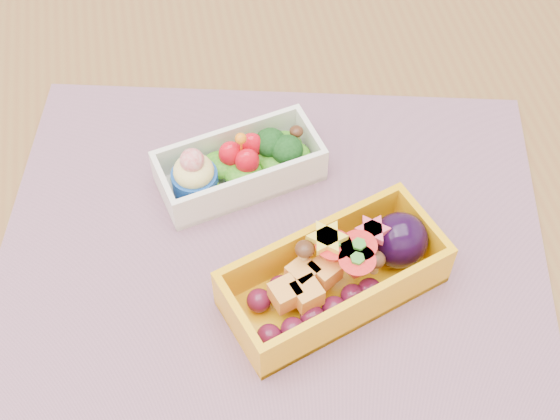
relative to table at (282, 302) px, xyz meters
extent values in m
cube|color=brown|center=(0.00, 0.00, 0.08)|extent=(1.20, 0.80, 0.04)
cube|color=gray|center=(-0.01, 0.01, 0.10)|extent=(0.54, 0.46, 0.00)
cube|color=white|center=(-0.02, 0.08, 0.12)|extent=(0.16, 0.10, 0.04)
ellipsoid|color=#61B124|center=(-0.02, 0.08, 0.12)|extent=(0.15, 0.08, 0.02)
cylinder|color=#15459E|center=(-0.07, 0.07, 0.12)|extent=(0.04, 0.04, 0.03)
sphere|color=red|center=(-0.07, 0.07, 0.15)|extent=(0.02, 0.02, 0.02)
ellipsoid|color=red|center=(-0.03, 0.08, 0.13)|extent=(0.02, 0.02, 0.03)
ellipsoid|color=red|center=(-0.02, 0.07, 0.13)|extent=(0.02, 0.02, 0.03)
ellipsoid|color=red|center=(-0.01, 0.09, 0.13)|extent=(0.02, 0.02, 0.03)
sphere|color=orange|center=(-0.02, 0.08, 0.16)|extent=(0.01, 0.01, 0.01)
ellipsoid|color=black|center=(0.01, 0.09, 0.13)|extent=(0.03, 0.03, 0.02)
ellipsoid|color=black|center=(0.02, 0.08, 0.13)|extent=(0.03, 0.03, 0.02)
ellipsoid|color=#3F2111|center=(0.03, 0.10, 0.14)|extent=(0.01, 0.01, 0.01)
cube|color=#F2A60C|center=(0.03, -0.05, 0.13)|extent=(0.20, 0.13, 0.05)
ellipsoid|color=#530F29|center=(0.00, -0.07, 0.12)|extent=(0.11, 0.08, 0.02)
cube|color=orange|center=(0.01, -0.06, 0.13)|extent=(0.06, 0.05, 0.02)
cone|color=red|center=(0.03, -0.04, 0.14)|extent=(0.04, 0.04, 0.03)
cone|color=red|center=(0.05, -0.05, 0.14)|extent=(0.04, 0.04, 0.03)
cone|color=red|center=(0.05, -0.06, 0.14)|extent=(0.04, 0.04, 0.03)
cylinder|color=yellow|center=(0.03, -0.04, 0.16)|extent=(0.03, 0.03, 0.01)
cylinder|color=#E53F5B|center=(0.07, -0.03, 0.15)|extent=(0.03, 0.03, 0.01)
ellipsoid|color=#3F2111|center=(0.01, -0.04, 0.14)|extent=(0.02, 0.02, 0.01)
ellipsoid|color=#3F2111|center=(0.06, -0.06, 0.14)|extent=(0.02, 0.02, 0.01)
ellipsoid|color=black|center=(0.09, -0.03, 0.13)|extent=(0.05, 0.05, 0.05)
camera|label=1|loc=(-0.07, -0.36, 0.66)|focal=49.67mm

